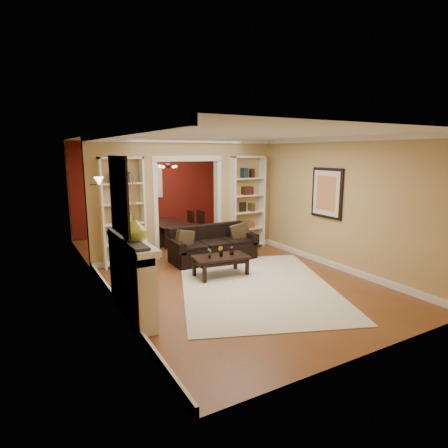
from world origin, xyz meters
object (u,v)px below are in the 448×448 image
bookshelf_right (247,203)px  dining_table (170,232)px  fireplace (133,277)px  coffee_table (221,266)px  bookshelf_left (123,213)px  sofa (213,244)px

bookshelf_right → dining_table: bearing=133.1°
bookshelf_right → fireplace: (-3.64, -2.53, -0.57)m
coffee_table → dining_table: (0.18, 3.19, 0.08)m
bookshelf_left → fireplace: size_ratio=1.35×
fireplace → coffee_table: bearing=24.7°
bookshelf_right → dining_table: bookshelf_right is taller
fireplace → dining_table: bearing=62.1°
sofa → fireplace: fireplace is taller
fireplace → dining_table: fireplace is taller
coffee_table → bookshelf_right: (1.65, 1.62, 0.95)m
coffee_table → sofa: bearing=77.3°
sofa → fireplace: 3.07m
sofa → bookshelf_left: size_ratio=0.85×
coffee_table → bookshelf_left: bookshelf_left is taller
sofa → dining_table: bearing=95.2°
bookshelf_right → dining_table: size_ratio=1.47×
sofa → bookshelf_right: bearing=24.5°
coffee_table → bookshelf_right: 2.50m
coffee_table → bookshelf_right: bearing=51.6°
coffee_table → dining_table: bearing=94.0°
bookshelf_left → fireplace: 2.65m
bookshelf_right → fireplace: size_ratio=1.35×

